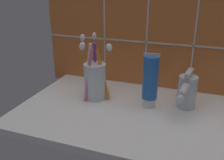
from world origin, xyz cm
name	(u,v)px	position (x,y,z in cm)	size (l,w,h in cm)	color
sink_counter	(124,112)	(0.00, 0.00, 1.00)	(57.40, 38.85, 2.00)	white
tile_wall_backsplash	(144,25)	(0.01, 19.67, 22.05)	(67.40, 1.72, 44.09)	#C6662D
toothbrush_cup	(95,79)	(-10.32, 4.19, 8.07)	(11.08, 10.98, 18.98)	silver
toothpaste_tube	(150,81)	(6.12, 4.11, 9.66)	(4.34, 4.13, 15.41)	white
sink_faucet	(187,91)	(15.73, 6.39, 7.18)	(5.12, 12.97, 10.69)	silver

